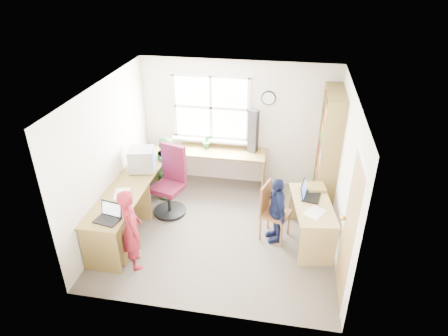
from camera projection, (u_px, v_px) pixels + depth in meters
name	position (u px, v px, depth m)	size (l,w,h in m)	color
room	(223.00, 163.00, 6.06)	(3.64, 3.44, 2.44)	#4E463D
l_desk	(137.00, 210.00, 6.31)	(2.38, 2.95, 0.75)	olive
right_desk	(312.00, 214.00, 6.12)	(0.74, 1.28, 0.70)	tan
bookshelf	(328.00, 153.00, 6.86)	(0.30, 1.02, 2.10)	olive
swivel_chair	(171.00, 185.00, 6.85)	(0.71, 0.71, 1.22)	black
wooden_chair	(271.00, 209.00, 6.22)	(0.51, 0.51, 0.94)	brown
crt_monitor	(142.00, 160.00, 6.73)	(0.48, 0.45, 0.40)	#949498
laptop_left	(109.00, 216.00, 5.58)	(0.38, 0.34, 0.23)	black
laptop_right	(308.00, 194.00, 6.17)	(0.35, 0.40, 0.24)	black
speaker_a	(137.00, 169.00, 6.69)	(0.10, 0.10, 0.17)	black
speaker_b	(147.00, 158.00, 7.05)	(0.09, 0.09, 0.16)	black
cd_tower	(253.00, 131.00, 7.28)	(0.20, 0.18, 0.81)	black
game_box	(316.00, 187.00, 6.39)	(0.34, 0.34, 0.06)	red
paper_a	(122.00, 193.00, 6.18)	(0.32, 0.38, 0.00)	white
paper_b	(315.00, 212.00, 5.83)	(0.36, 0.39, 0.00)	white
potted_plant	(207.00, 142.00, 7.50)	(0.15, 0.12, 0.28)	#2B6D3A
person_red	(131.00, 229.00, 5.59)	(0.46, 0.30, 1.26)	maroon
person_green	(168.00, 166.00, 7.30)	(0.56, 0.44, 1.16)	#337F3B
person_navy	(276.00, 210.00, 6.14)	(0.65, 0.27, 1.11)	#151D42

